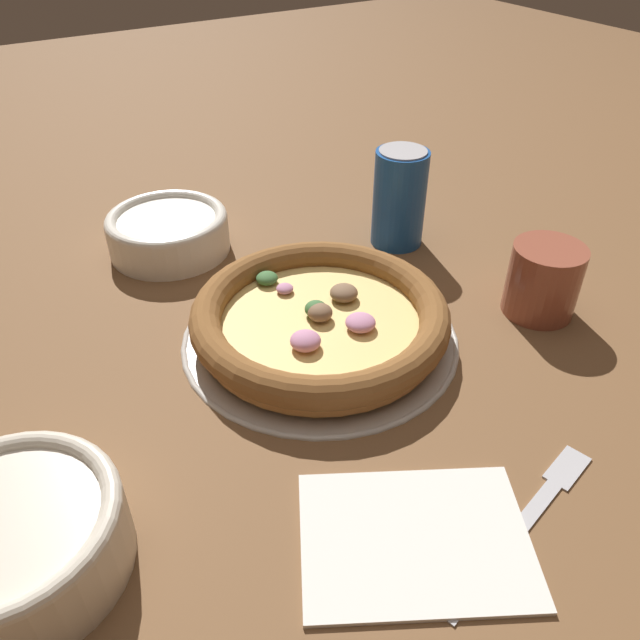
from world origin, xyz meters
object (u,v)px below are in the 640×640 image
at_px(bowl_far, 13,539).
at_px(napkin, 415,537).
at_px(drinking_cup, 543,280).
at_px(beverage_can, 399,198).
at_px(bowl_near, 168,231).
at_px(pizza, 320,318).
at_px(pizza_tray, 320,336).
at_px(fork, 529,516).

bearing_deg(bowl_far, napkin, 152.54).
height_order(drinking_cup, beverage_can, beverage_can).
distance_m(bowl_near, beverage_can, 0.29).
xyz_separation_m(pizza, bowl_near, (0.07, -0.25, 0.00)).
relative_size(pizza_tray, fork, 1.47).
relative_size(pizza_tray, bowl_far, 1.86).
relative_size(drinking_cup, fork, 0.41).
bearing_deg(bowl_near, beverage_can, 152.66).
xyz_separation_m(pizza, beverage_can, (-0.19, -0.12, 0.04)).
bearing_deg(pizza_tray, bowl_far, 19.56).
distance_m(pizza_tray, drinking_cup, 0.25).
xyz_separation_m(pizza_tray, fork, (-0.02, 0.27, -0.00)).
height_order(napkin, beverage_can, beverage_can).
bearing_deg(pizza, bowl_far, 19.57).
xyz_separation_m(pizza_tray, bowl_far, (0.32, 0.11, 0.03)).
bearing_deg(beverage_can, napkin, 54.63).
relative_size(pizza, bowl_far, 1.71).
xyz_separation_m(napkin, fork, (-0.09, 0.03, -0.00)).
bearing_deg(bowl_near, fork, 99.49).
distance_m(bowl_near, bowl_far, 0.44).
height_order(pizza, fork, pizza).
xyz_separation_m(pizza_tray, drinking_cup, (-0.23, 0.08, 0.04)).
distance_m(bowl_far, fork, 0.37).
xyz_separation_m(pizza, drinking_cup, (-0.23, 0.08, 0.01)).
xyz_separation_m(bowl_near, bowl_far, (0.25, 0.37, 0.00)).
distance_m(pizza, fork, 0.27).
xyz_separation_m(pizza_tray, napkin, (0.07, 0.24, 0.00)).
xyz_separation_m(bowl_near, napkin, (-0.00, 0.50, -0.02)).
relative_size(napkin, fork, 1.06).
relative_size(pizza_tray, beverage_can, 2.32).
bearing_deg(drinking_cup, beverage_can, -79.05).
height_order(pizza_tray, napkin, napkin).
xyz_separation_m(pizza_tray, bowl_near, (0.07, -0.25, 0.02)).
distance_m(pizza_tray, bowl_far, 0.34).
bearing_deg(fork, pizza_tray, 79.25).
relative_size(pizza, drinking_cup, 3.33).
xyz_separation_m(bowl_near, fork, (-0.09, 0.53, -0.03)).
height_order(pizza_tray, bowl_near, bowl_near).
bearing_deg(pizza_tray, napkin, 74.62).
bearing_deg(napkin, drinking_cup, -151.98).
distance_m(bowl_near, napkin, 0.50).
distance_m(pizza_tray, fork, 0.27).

